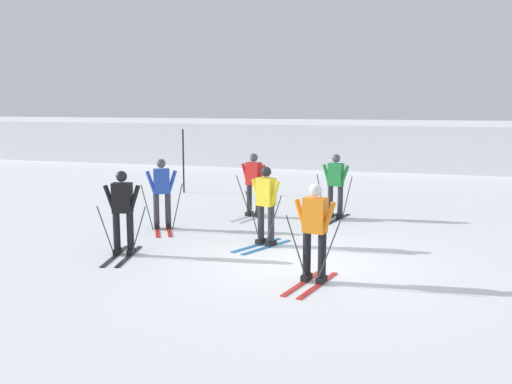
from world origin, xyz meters
name	(u,v)px	position (x,y,z in m)	size (l,w,h in m)	color
ground_plane	(304,265)	(0.00, 0.00, 0.00)	(120.00, 120.00, 0.00)	white
far_snow_ridge	(383,142)	(0.00, 19.72, 1.02)	(80.00, 9.00, 2.03)	white
skier_black	(123,210)	(-3.65, -0.29, 0.92)	(0.99, 1.64, 1.71)	black
skier_red	(253,183)	(-2.26, 4.20, 0.92)	(0.97, 1.64, 1.71)	silver
skier_green	(335,184)	(-0.13, 4.62, 0.92)	(0.98, 1.64, 1.71)	black
skier_blue	(162,192)	(-3.96, 2.14, 0.92)	(1.07, 1.59, 1.71)	red
skier_yellow	(266,204)	(-1.11, 1.27, 0.92)	(0.98, 1.61, 1.71)	#237AC6
skier_orange	(315,230)	(0.37, -0.97, 0.92)	(0.98, 1.64, 1.71)	red
trail_marker_pole	(183,161)	(-5.75, 7.54, 1.08)	(0.05, 0.05, 2.16)	black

